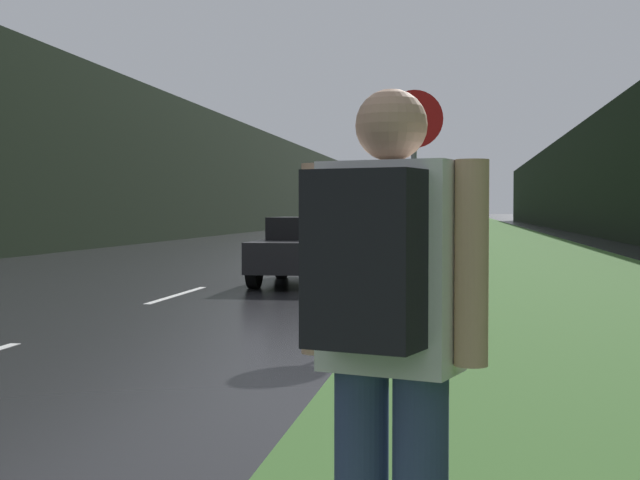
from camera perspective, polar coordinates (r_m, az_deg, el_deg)
name	(u,v)px	position (r m, az deg, el deg)	size (l,w,h in m)	color
grass_verge	(504,242)	(40.54, 11.68, -0.10)	(6.00, 240.00, 0.02)	#386028
lane_stripe_c	(178,295)	(15.13, -9.09, -3.48)	(0.12, 3.00, 0.01)	silver
lane_stripe_d	(267,268)	(21.87, -3.40, -1.79)	(0.12, 3.00, 0.01)	silver
treeline_far_side	(214,176)	(52.48, -6.83, 4.09)	(2.00, 140.00, 6.81)	black
treeline_near_side	(607,176)	(51.12, 17.92, 3.90)	(2.00, 140.00, 6.51)	black
stop_sign	(414,178)	(11.28, 6.03, 3.99)	(0.73, 0.07, 2.93)	slate
hitchhiker_with_backpack	(386,335)	(2.80, 4.26, -6.09)	(0.60, 0.52, 1.81)	navy
car_passing_near	(310,249)	(17.30, -0.62, -0.58)	(1.84, 4.03, 1.28)	black
car_passing_far	(391,226)	(37.38, 4.55, 0.92)	(1.97, 4.42, 1.55)	#2D3856
car_oncoming	(348,221)	(52.01, 1.82, 1.19)	(2.01, 4.75, 1.47)	#4C514C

